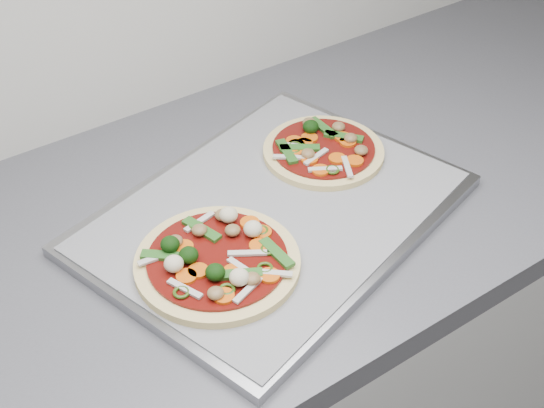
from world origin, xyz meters
TOP-DOWN VIEW (x-y plane):
  - countertop at (0.00, 1.30)m, footprint 3.60×0.60m
  - baking_tray at (0.09, 1.26)m, footprint 0.57×0.48m
  - parchment at (0.09, 1.26)m, footprint 0.54×0.46m
  - pizza_left at (-0.03, 1.21)m, footprint 0.26×0.26m
  - pizza_right at (0.22, 1.32)m, footprint 0.22×0.22m

SIDE VIEW (x-z plane):
  - countertop at x=0.00m, z-range 0.86..0.90m
  - baking_tray at x=0.09m, z-range 0.90..0.92m
  - parchment at x=0.09m, z-range 0.92..0.92m
  - pizza_right at x=0.22m, z-range 0.91..0.94m
  - pizza_left at x=-0.03m, z-range 0.91..0.95m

